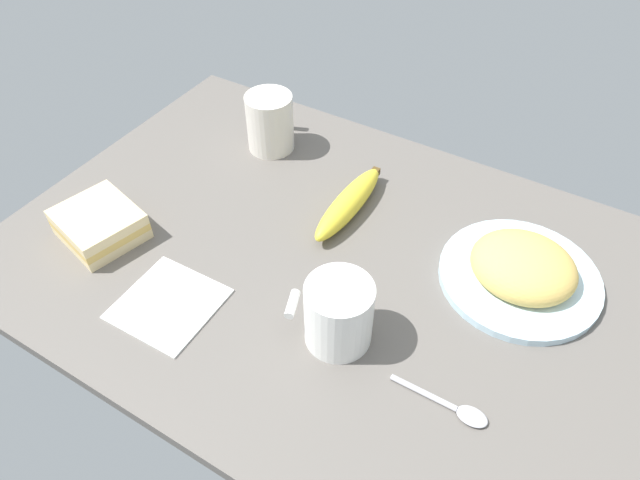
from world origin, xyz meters
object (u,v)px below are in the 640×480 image
Objects in this scene: coffee_mug_black at (270,122)px; sandwich_main at (100,224)px; coffee_mug_milky at (338,313)px; banana at (349,203)px; paper_napkin at (168,304)px; plate_of_food at (522,270)px; spoon at (454,408)px.

coffee_mug_black is 32.39cm from sandwich_main.
coffee_mug_black is at bearing 73.70° from sandwich_main.
sandwich_main is (-38.69, -2.06, -2.56)cm from coffee_mug_milky.
banana reaches higher than paper_napkin.
paper_napkin is (-11.74, -27.90, -1.77)cm from banana.
banana is (19.73, -8.07, -3.18)cm from coffee_mug_black.
plate_of_food is at bearing 51.08° from coffee_mug_milky.
plate_of_food reaches higher than sandwich_main.
coffee_mug_milky is 23.23cm from paper_napkin.
coffee_mug_milky is at bearing -44.28° from coffee_mug_black.
coffee_mug_milky is 0.87× the size of paper_napkin.
paper_napkin is at bearing -112.82° from banana.
coffee_mug_black reaches higher than coffee_mug_milky.
plate_of_food is 2.13× the size of coffee_mug_black.
coffee_mug_milky is at bearing 18.10° from paper_napkin.
coffee_mug_black is 0.87× the size of spoon.
sandwich_main reaches higher than spoon.
coffee_mug_milky is at bearing 3.05° from sandwich_main.
plate_of_food is 22.80cm from spoon.
plate_of_food is 1.85× the size of spoon.
coffee_mug_milky is 23.24cm from banana.
banana is (-9.90, 20.83, -2.84)cm from coffee_mug_milky.
banana is at bearing 179.86° from plate_of_food.
coffee_mug_black is 37.18cm from paper_napkin.
plate_of_food reaches higher than spoon.
spoon is 38.24cm from paper_napkin.
banana is at bearing -22.25° from coffee_mug_black.
coffee_mug_milky is 38.83cm from sandwich_main.
coffee_mug_milky is 16.95cm from spoon.
paper_napkin is (17.04, -5.02, -2.05)cm from sandwich_main.
sandwich_main is at bearing -106.30° from coffee_mug_black.
spoon is at bearing 0.09° from sandwich_main.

